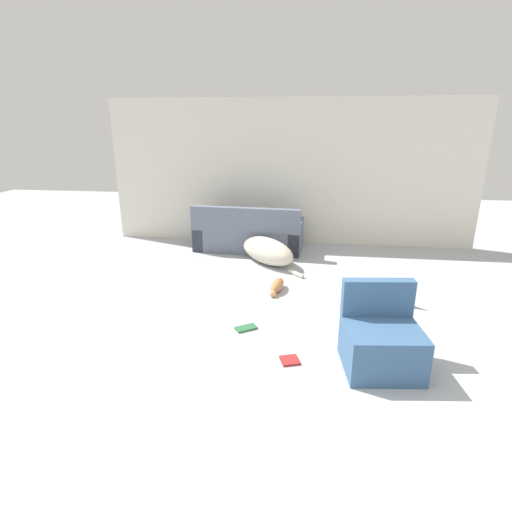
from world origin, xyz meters
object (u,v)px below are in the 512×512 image
book_green (246,328)px  side_chair (381,341)px  cat (277,286)px  book_red (290,360)px  couch (249,235)px  laptop_open (402,302)px  dog (266,250)px

book_green → side_chair: bearing=-22.0°
cat → book_red: 1.73m
couch → book_red: 3.70m
laptop_open → book_red: (-1.34, -1.41, -0.06)m
dog → cat: dog is taller
cat → book_green: bearing=-3.4°
couch → laptop_open: (2.28, -2.16, -0.20)m
couch → book_green: (0.42, -2.98, -0.26)m
laptop_open → book_green: 2.04m
cat → side_chair: (1.11, -1.68, 0.19)m
cat → book_red: bearing=18.2°
book_green → book_red: size_ratio=1.22×
laptop_open → book_green: laptop_open is taller
laptop_open → side_chair: bearing=-91.2°
couch → book_red: couch is taller
couch → laptop_open: size_ratio=5.52×
cat → side_chair: 2.02m
cat → side_chair: bearing=42.7°
cat → book_green: 1.16m
laptop_open → cat: bearing=-171.9°
laptop_open → book_green: (-1.86, -0.83, -0.06)m
book_red → side_chair: side_chair is taller
couch → side_chair: 3.96m
cat → book_red: (0.27, -1.71, -0.06)m
couch → cat: 1.98m
dog → side_chair: size_ratio=1.68×
dog → book_green: dog is taller
cat → book_green: (-0.26, -1.13, -0.06)m
book_green → book_red: same height
book_green → side_chair: side_chair is taller
dog → laptop_open: (1.88, -1.50, -0.13)m
cat → laptop_open: laptop_open is taller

